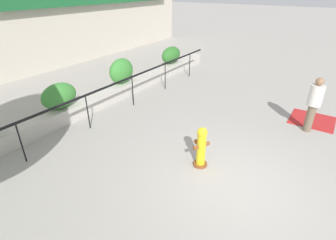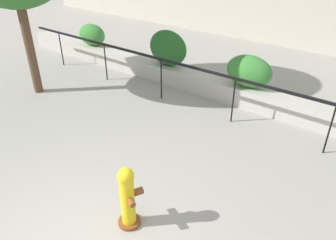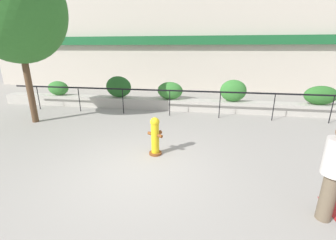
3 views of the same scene
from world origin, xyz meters
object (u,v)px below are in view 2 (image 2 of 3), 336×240
hedge_bush_0 (92,35)px  fire_hydrant (128,197)px  hedge_bush_2 (249,71)px  hedge_bush_1 (168,48)px

hedge_bush_0 → fire_hydrant: hedge_bush_0 is taller
hedge_bush_0 → hedge_bush_2: size_ratio=0.89×
hedge_bush_0 → hedge_bush_1: bearing=0.0°
fire_hydrant → hedge_bush_1: bearing=121.1°
hedge_bush_0 → hedge_bush_2: bearing=0.0°
hedge_bush_1 → fire_hydrant: (2.98, -4.93, -0.47)m
hedge_bush_0 → hedge_bush_2: hedge_bush_2 is taller
hedge_bush_0 → fire_hydrant: 8.02m
hedge_bush_1 → hedge_bush_0: bearing=180.0°
hedge_bush_2 → hedge_bush_1: bearing=180.0°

